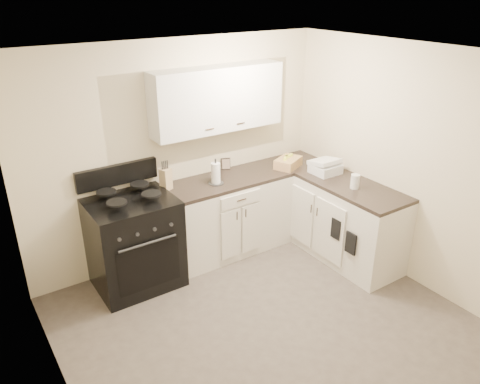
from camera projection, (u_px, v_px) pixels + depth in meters
floor at (274, 331)px, 4.41m from camera, size 3.60×3.60×0.00m
ceiling at (284, 59)px, 3.38m from camera, size 3.60×3.60×0.00m
wall_back at (179, 153)px, 5.26m from camera, size 3.60×0.00×3.60m
wall_right at (416, 169)px, 4.81m from camera, size 0.00×3.60×3.60m
wall_left at (56, 284)px, 2.98m from camera, size 0.00×3.60×3.60m
base_cabinets_back at (226, 217)px, 5.58m from camera, size 1.55×0.60×0.90m
base_cabinets_right at (330, 215)px, 5.63m from camera, size 0.60×1.90×0.90m
countertop_back at (226, 181)px, 5.38m from camera, size 1.55×0.60×0.04m
countertop_right at (334, 179)px, 5.44m from camera, size 0.60×1.90×0.04m
upper_cabinets at (218, 99)px, 5.12m from camera, size 1.55×0.30×0.70m
stove at (134, 245)px, 4.96m from camera, size 0.87×0.75×1.06m
knife_block at (166, 179)px, 5.06m from camera, size 0.14×0.13×0.24m
paper_towel at (216, 173)px, 5.21m from camera, size 0.12×0.12×0.24m
soap_bottle at (216, 173)px, 5.27m from camera, size 0.07×0.07×0.20m
picture_frame at (226, 164)px, 5.63m from camera, size 0.12×0.08×0.14m
wicker_basket at (288, 163)px, 5.70m from camera, size 0.41×0.35×0.11m
countertop_grill at (325, 169)px, 5.52m from camera, size 0.31×0.29×0.11m
glass_jar at (355, 181)px, 5.11m from camera, size 0.12×0.12×0.16m
oven_mitt_near at (351, 243)px, 4.98m from camera, size 0.02×0.14×0.24m
oven_mitt_far at (336, 229)px, 5.12m from camera, size 0.02×0.14×0.23m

